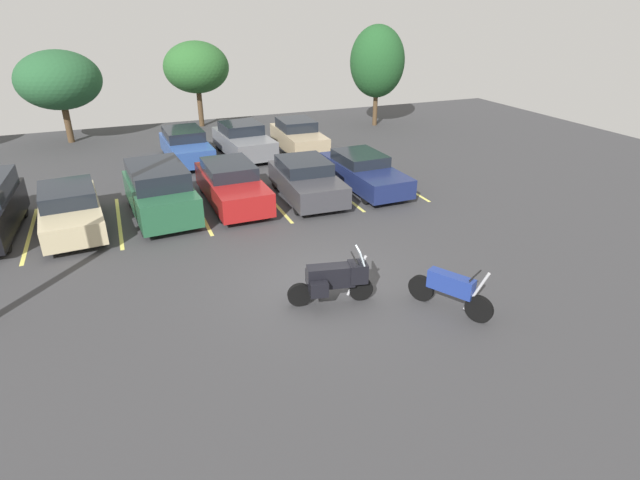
% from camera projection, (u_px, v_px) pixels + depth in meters
% --- Properties ---
extents(ground, '(44.00, 44.00, 0.10)m').
position_uv_depth(ground, '(324.00, 286.00, 13.55)').
color(ground, '#38383A').
extents(motorcycle_touring, '(2.13, 0.98, 1.44)m').
position_uv_depth(motorcycle_touring, '(335.00, 279.00, 12.47)').
color(motorcycle_touring, black).
rests_on(motorcycle_touring, ground).
extents(motorcycle_second, '(1.16, 1.97, 1.33)m').
position_uv_depth(motorcycle_second, '(451.00, 290.00, 12.17)').
color(motorcycle_second, black).
rests_on(motorcycle_second, ground).
extents(parking_stripes, '(16.45, 4.74, 0.01)m').
position_uv_depth(parking_stripes, '(199.00, 210.00, 18.31)').
color(parking_stripes, '#EAE066').
rests_on(parking_stripes, ground).
extents(car_champagne, '(2.11, 4.51, 1.42)m').
position_uv_depth(car_champagne, '(70.00, 210.00, 16.50)').
color(car_champagne, '#C1B289').
rests_on(car_champagne, ground).
extents(car_green, '(2.22, 4.34, 1.79)m').
position_uv_depth(car_green, '(160.00, 191.00, 17.50)').
color(car_green, '#235638').
rests_on(car_green, ground).
extents(car_red, '(1.90, 4.77, 1.48)m').
position_uv_depth(car_red, '(232.00, 184.00, 18.70)').
color(car_red, maroon).
rests_on(car_red, ground).
extents(car_charcoal, '(2.04, 4.32, 1.43)m').
position_uv_depth(car_charcoal, '(306.00, 180.00, 19.23)').
color(car_charcoal, '#38383D').
rests_on(car_charcoal, ground).
extents(car_navy, '(1.90, 4.92, 1.33)m').
position_uv_depth(car_navy, '(363.00, 171.00, 20.36)').
color(car_navy, navy).
rests_on(car_navy, ground).
extents(car_far_blue, '(1.95, 4.44, 1.44)m').
position_uv_depth(car_far_blue, '(186.00, 146.00, 23.68)').
color(car_far_blue, '#2D519E').
rests_on(car_far_blue, ground).
extents(car_far_grey, '(2.20, 4.52, 1.52)m').
position_uv_depth(car_far_grey, '(243.00, 140.00, 24.54)').
color(car_far_grey, slate).
rests_on(car_far_grey, ground).
extents(car_far_tan, '(1.89, 4.35, 1.51)m').
position_uv_depth(car_far_tan, '(298.00, 137.00, 25.27)').
color(car_far_tan, tan).
rests_on(car_far_tan, ground).
extents(tree_center, '(3.14, 3.14, 5.66)m').
position_uv_depth(tree_center, '(377.00, 62.00, 29.32)').
color(tree_center, '#4C3823').
rests_on(tree_center, ground).
extents(tree_right, '(4.16, 4.16, 4.65)m').
position_uv_depth(tree_right, '(59.00, 80.00, 25.82)').
color(tree_right, '#4C3823').
rests_on(tree_right, ground).
extents(tree_far_left, '(3.70, 3.70, 4.81)m').
position_uv_depth(tree_far_left, '(196.00, 67.00, 29.21)').
color(tree_far_left, '#4C3823').
rests_on(tree_far_left, ground).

